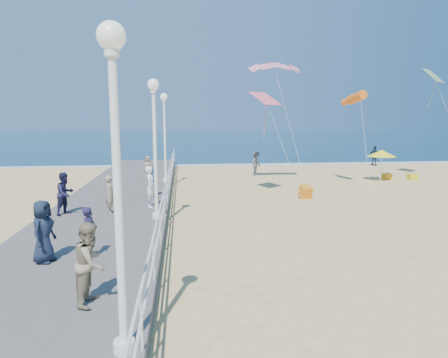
{
  "coord_description": "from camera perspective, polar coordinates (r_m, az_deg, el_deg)",
  "views": [
    {
      "loc": [
        -4.33,
        -15.33,
        4.3
      ],
      "look_at": [
        -2.5,
        2.0,
        1.6
      ],
      "focal_mm": 32.0,
      "sensor_mm": 36.0,
      "label": 1
    }
  ],
  "objects": [
    {
      "name": "lamp_post_near",
      "position": [
        6.45,
        -15.13,
        2.8
      ],
      "size": [
        0.44,
        0.44,
        5.32
      ],
      "color": "white",
      "rests_on": "boardwalk"
    },
    {
      "name": "kite_diamond_multi",
      "position": [
        31.01,
        27.77,
        12.92
      ],
      "size": [
        1.71,
        1.65,
        0.95
      ],
      "primitive_type": "cube",
      "rotation": [
        0.75,
        0.0,
        0.65
      ],
      "color": "blue"
    },
    {
      "name": "toddler_held",
      "position": [
        17.82,
        -9.96,
        0.25
      ],
      "size": [
        0.37,
        0.46,
        0.88
      ],
      "primitive_type": "imported",
      "rotation": [
        0.0,
        0.0,
        1.48
      ],
      "color": "#337DC2",
      "rests_on": "boardwalk"
    },
    {
      "name": "beach_chair_right",
      "position": [
        30.59,
        25.29,
        0.26
      ],
      "size": [
        0.55,
        0.55,
        0.4
      ],
      "primitive_type": "cube",
      "color": "yellow",
      "rests_on": "ground"
    },
    {
      "name": "box_kite",
      "position": [
        21.72,
        11.56,
        -1.99
      ],
      "size": [
        0.68,
        0.8,
        0.74
      ],
      "primitive_type": "cube",
      "rotation": [
        0.31,
        0.0,
        0.2
      ],
      "color": "#E4490D",
      "rests_on": "ground"
    },
    {
      "name": "lamp_post_far",
      "position": [
        24.36,
        -8.49,
        7.21
      ],
      "size": [
        0.44,
        0.44,
        5.32
      ],
      "color": "white",
      "rests_on": "boardwalk"
    },
    {
      "name": "railing",
      "position": [
        15.65,
        -8.56,
        -2.53
      ],
      "size": [
        0.05,
        42.0,
        0.55
      ],
      "color": "white",
      "rests_on": "boardwalk"
    },
    {
      "name": "surf_line",
      "position": [
        36.35,
        0.86,
        2.06
      ],
      "size": [
        160.0,
        1.2,
        0.04
      ],
      "primitive_type": "cube",
      "color": "white",
      "rests_on": "ground"
    },
    {
      "name": "kite_parafoil",
      "position": [
        25.48,
        7.29,
        15.84
      ],
      "size": [
        3.21,
        0.94,
        0.65
      ],
      "primitive_type": null,
      "rotation": [
        0.44,
        0.0,
        0.0
      ],
      "color": "#C31754"
    },
    {
      "name": "spectator_6",
      "position": [
        16.95,
        -15.94,
        -2.13
      ],
      "size": [
        0.42,
        0.6,
        1.57
      ],
      "primitive_type": "imported",
      "rotation": [
        0.0,
        0.0,
        1.66
      ],
      "color": "#9C8B6B",
      "rests_on": "boardwalk"
    },
    {
      "name": "spectator_0",
      "position": [
        11.79,
        -18.63,
        -7.27
      ],
      "size": [
        0.44,
        0.59,
        1.46
      ],
      "primitive_type": "imported",
      "rotation": [
        0.0,
        0.0,
        1.38
      ],
      "color": "#1E1A3B",
      "rests_on": "boardwalk"
    },
    {
      "name": "beach_walker_b",
      "position": [
        38.2,
        20.74,
        3.09
      ],
      "size": [
        1.04,
        1.01,
        1.74
      ],
      "primitive_type": "imported",
      "rotation": [
        0.0,
        0.0,
        2.39
      ],
      "color": "#192537",
      "rests_on": "ground"
    },
    {
      "name": "beach_chair_left",
      "position": [
        30.18,
        22.27,
        0.34
      ],
      "size": [
        0.55,
        0.55,
        0.4
      ],
      "primitive_type": "cube",
      "color": "orange",
      "rests_on": "ground"
    },
    {
      "name": "spectator_4",
      "position": [
        11.89,
        -24.42,
        -6.83
      ],
      "size": [
        0.7,
        0.93,
        1.72
      ],
      "primitive_type": "imported",
      "rotation": [
        0.0,
        0.0,
        1.37
      ],
      "color": "#161F32",
      "rests_on": "boardwalk"
    },
    {
      "name": "kite_windsock",
      "position": [
        25.73,
        18.4,
        10.99
      ],
      "size": [
        0.96,
        2.41,
        1.02
      ],
      "primitive_type": "cylinder",
      "rotation": [
        1.36,
        0.0,
        0.17
      ],
      "color": "orange"
    },
    {
      "name": "spectator_1",
      "position": [
        8.99,
        -18.49,
        -11.31
      ],
      "size": [
        0.78,
        0.94,
        1.76
      ],
      "primitive_type": "imported",
      "rotation": [
        0.0,
        0.0,
        1.43
      ],
      "color": "gray",
      "rests_on": "boardwalk"
    },
    {
      "name": "ground",
      "position": [
        16.5,
        9.46,
        -6.42
      ],
      "size": [
        160.0,
        160.0,
        0.0
      ],
      "primitive_type": "plane",
      "color": "#EAC57A",
      "rests_on": "ground"
    },
    {
      "name": "kite_diamond_pink",
      "position": [
        21.49,
        5.92,
        11.36
      ],
      "size": [
        1.8,
        1.77,
        0.71
      ],
      "primitive_type": "cube",
      "rotation": [
        0.53,
        0.0,
        0.67
      ],
      "color": "#FF5D74"
    },
    {
      "name": "beach_umbrella",
      "position": [
        28.82,
        21.6,
        3.43
      ],
      "size": [
        1.9,
        1.9,
        2.14
      ],
      "color": "white",
      "rests_on": "ground"
    },
    {
      "name": "lamp_post_mid",
      "position": [
        15.38,
        -9.89,
        6.29
      ],
      "size": [
        0.44,
        0.44,
        5.32
      ],
      "color": "white",
      "rests_on": "boardwalk"
    },
    {
      "name": "beach_walker_c",
      "position": [
        29.95,
        -10.86,
        1.82
      ],
      "size": [
        0.85,
        0.83,
        1.47
      ],
      "primitive_type": "imported",
      "rotation": [
        0.0,
        0.0,
        -0.72
      ],
      "color": "gray",
      "rests_on": "ground"
    },
    {
      "name": "beach_walker_a",
      "position": [
        29.84,
        4.63,
        2.26
      ],
      "size": [
        1.22,
        1.36,
        1.83
      ],
      "primitive_type": "imported",
      "rotation": [
        0.0,
        0.0,
        0.98
      ],
      "color": "#535358",
      "rests_on": "ground"
    },
    {
      "name": "boardwalk",
      "position": [
        16.19,
        -17.22,
        -6.27
      ],
      "size": [
        5.0,
        44.0,
        0.4
      ],
      "primitive_type": "cube",
      "color": "slate",
      "rests_on": "ground"
    },
    {
      "name": "spectator_5",
      "position": [
        19.94,
        -10.33,
        -0.34
      ],
      "size": [
        0.54,
        1.47,
        1.56
      ],
      "primitive_type": "imported",
      "rotation": [
        0.0,
        0.0,
        1.52
      ],
      "color": "#515155",
      "rests_on": "boardwalk"
    },
    {
      "name": "ocean",
      "position": [
        80.56,
        -2.95,
        5.75
      ],
      "size": [
        160.0,
        90.0,
        0.05
      ],
      "primitive_type": "cube",
      "color": "#0C2D48",
      "rests_on": "ground"
    },
    {
      "name": "woman_holding_toddler",
      "position": [
        17.74,
        -10.44,
        -1.08
      ],
      "size": [
        0.49,
        0.69,
        1.8
      ],
      "primitive_type": "imported",
      "rotation": [
        0.0,
        0.0,
        1.48
      ],
      "color": "white",
      "rests_on": "boardwalk"
    },
    {
      "name": "spectator_7",
      "position": [
        17.32,
        -21.73,
        -1.94
      ],
      "size": [
        0.99,
        1.05,
        1.72
      ],
      "primitive_type": "imported",
      "rotation": [
        0.0,
        0.0,
        1.03
      ],
      "color": "#1B1A3B",
      "rests_on": "boardwalk"
    }
  ]
}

